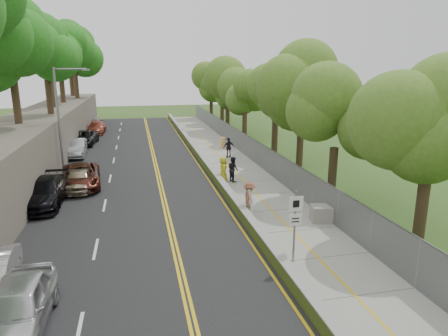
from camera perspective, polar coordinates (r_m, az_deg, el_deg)
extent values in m
plane|color=#33511E|center=(19.79, 3.66, -9.60)|extent=(140.00, 140.00, 0.00)
cube|color=black|center=(33.34, -12.61, 0.05)|extent=(11.20, 66.00, 0.04)
cube|color=gray|center=(34.21, 0.81, 0.76)|extent=(4.20, 66.00, 0.05)
cube|color=#A3D333|center=(33.70, -2.99, 1.02)|extent=(0.42, 66.00, 0.60)
cube|color=#595147|center=(33.97, -26.58, 2.56)|extent=(5.00, 66.00, 4.00)
cube|color=slate|center=(34.53, 4.22, 2.51)|extent=(0.04, 66.00, 2.00)
cylinder|color=gray|center=(32.11, -22.53, 6.01)|extent=(0.18, 0.18, 8.00)
cylinder|color=gray|center=(31.69, -21.19, 13.05)|extent=(2.30, 0.13, 0.13)
cube|color=gray|center=(31.55, -19.19, 13.12)|extent=(0.50, 0.22, 0.14)
cylinder|color=gray|center=(16.89, 10.06, -8.22)|extent=(0.09, 0.09, 3.10)
cube|color=white|center=(16.52, 10.24, -5.05)|extent=(0.62, 0.04, 0.62)
cube|color=white|center=(16.76, 10.14, -7.31)|extent=(0.56, 0.04, 0.50)
cylinder|color=#FF8000|center=(40.53, -0.18, 3.67)|extent=(0.62, 0.62, 1.03)
cube|color=gray|center=(21.89, 13.95, -6.31)|extent=(1.41, 1.17, 0.83)
imported|color=silver|center=(14.40, -27.53, -17.31)|extent=(1.91, 4.68, 1.59)
imported|color=#4C1F16|center=(28.84, -19.81, -1.07)|extent=(2.99, 5.64, 1.51)
imported|color=black|center=(25.82, -24.23, -3.18)|extent=(2.37, 5.47, 1.57)
imported|color=tan|center=(28.15, -19.97, -1.53)|extent=(1.78, 4.26, 1.44)
imported|color=#9C9DA1|center=(38.91, -20.39, 2.71)|extent=(1.84, 4.78, 1.55)
imported|color=black|center=(44.38, -19.46, 4.05)|extent=(2.89, 5.46, 1.46)
imported|color=#953D2C|center=(51.68, -17.77, 5.51)|extent=(2.18, 5.01, 1.44)
imported|color=#B7B8BB|center=(56.86, -18.03, 6.24)|extent=(1.82, 4.31, 1.46)
imported|color=gold|center=(28.27, -0.11, -0.18)|extent=(0.58, 0.89, 1.81)
imported|color=white|center=(22.02, 3.68, -4.71)|extent=(0.47, 0.64, 1.61)
imported|color=black|center=(28.35, 1.31, -0.17)|extent=(0.90, 1.03, 1.79)
imported|color=brown|center=(22.04, 3.64, -4.36)|extent=(1.04, 1.35, 1.85)
imported|color=black|center=(35.97, 0.69, 2.93)|extent=(1.09, 0.56, 1.79)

